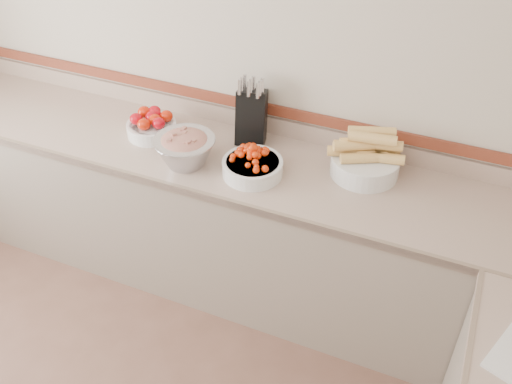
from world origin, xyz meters
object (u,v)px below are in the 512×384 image
at_px(corn_bowl, 366,158).
at_px(cherry_tomato_bowl, 252,165).
at_px(knife_block, 251,116).
at_px(tomato_bowl, 152,125).
at_px(rhubarb_bowl, 185,148).

bearing_deg(corn_bowl, cherry_tomato_bowl, -156.26).
bearing_deg(knife_block, tomato_bowl, -163.19).
height_order(knife_block, corn_bowl, knife_block).
xyz_separation_m(tomato_bowl, rhubarb_bowl, (0.30, -0.17, 0.03)).
xyz_separation_m(tomato_bowl, corn_bowl, (1.17, 0.10, 0.03)).
height_order(cherry_tomato_bowl, rhubarb_bowl, rhubarb_bowl).
distance_m(tomato_bowl, cherry_tomato_bowl, 0.67).
bearing_deg(tomato_bowl, cherry_tomato_bowl, -10.81).
bearing_deg(corn_bowl, tomato_bowl, -175.08).
bearing_deg(tomato_bowl, knife_block, 16.81).
relative_size(tomato_bowl, corn_bowl, 0.72).
relative_size(cherry_tomato_bowl, corn_bowl, 0.80).
xyz_separation_m(knife_block, rhubarb_bowl, (-0.22, -0.33, -0.06)).
height_order(tomato_bowl, cherry_tomato_bowl, cherry_tomato_bowl).
bearing_deg(corn_bowl, rhubarb_bowl, -162.50).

